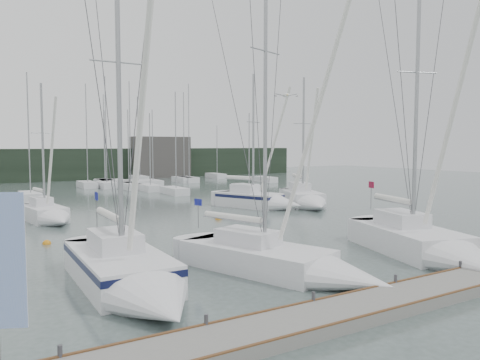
# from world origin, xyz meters

# --- Properties ---
(ground) EXTENTS (160.00, 160.00, 0.00)m
(ground) POSITION_xyz_m (0.00, 0.00, 0.00)
(ground) COLOR #475652
(ground) RESTS_ON ground
(dock) EXTENTS (24.00, 2.00, 0.40)m
(dock) POSITION_xyz_m (0.00, -5.00, 0.20)
(dock) COLOR slate
(dock) RESTS_ON ground
(far_treeline) EXTENTS (90.00, 4.00, 5.00)m
(far_treeline) POSITION_xyz_m (0.00, 62.00, 2.50)
(far_treeline) COLOR black
(far_treeline) RESTS_ON ground
(far_building_right) EXTENTS (10.00, 3.00, 7.00)m
(far_building_right) POSITION_xyz_m (18.00, 60.00, 3.50)
(far_building_right) COLOR #413E3C
(far_building_right) RESTS_ON ground
(mast_forest) EXTENTS (53.66, 27.18, 14.72)m
(mast_forest) POSITION_xyz_m (3.61, 44.14, 0.47)
(mast_forest) COLOR white
(mast_forest) RESTS_ON ground
(sailboat_near_left) EXTENTS (3.29, 10.31, 14.78)m
(sailboat_near_left) POSITION_xyz_m (-6.57, 0.80, 0.63)
(sailboat_near_left) COLOR white
(sailboat_near_left) RESTS_ON ground
(sailboat_near_center) EXTENTS (6.02, 10.17, 16.29)m
(sailboat_near_center) POSITION_xyz_m (0.05, -0.55, 0.52)
(sailboat_near_center) COLOR white
(sailboat_near_center) RESTS_ON ground
(sailboat_near_right) EXTENTS (5.81, 10.32, 15.62)m
(sailboat_near_right) POSITION_xyz_m (7.52, -1.60, 0.60)
(sailboat_near_right) COLOR white
(sailboat_near_right) RESTS_ON ground
(sailboat_mid_b) EXTENTS (3.24, 7.04, 10.74)m
(sailboat_mid_b) POSITION_xyz_m (-6.47, 19.78, 0.52)
(sailboat_mid_b) COLOR white
(sailboat_mid_b) RESTS_ON ground
(sailboat_mid_d) EXTENTS (5.75, 8.59, 12.73)m
(sailboat_mid_d) POSITION_xyz_m (11.07, 18.32, 0.64)
(sailboat_mid_d) COLOR white
(sailboat_mid_d) RESTS_ON ground
(sailboat_mid_e) EXTENTS (5.51, 8.75, 12.54)m
(sailboat_mid_e) POSITION_xyz_m (14.74, 16.73, 0.62)
(sailboat_mid_e) COLOR white
(sailboat_mid_e) RESTS_ON ground
(buoy_a) EXTENTS (0.52, 0.52, 0.52)m
(buoy_a) POSITION_xyz_m (-5.20, 12.98, 0.00)
(buoy_a) COLOR orange
(buoy_a) RESTS_ON ground
(buoy_b) EXTENTS (0.51, 0.51, 0.51)m
(buoy_b) POSITION_xyz_m (4.68, 14.85, 0.00)
(buoy_b) COLOR orange
(buoy_b) RESTS_ON ground
(buoy_c) EXTENTS (0.48, 0.48, 0.48)m
(buoy_c) POSITION_xyz_m (-7.82, 12.10, 0.00)
(buoy_c) COLOR orange
(buoy_c) RESTS_ON ground
(dock_banner) EXTENTS (0.60, 0.31, 4.30)m
(dock_banner) POSITION_xyz_m (-11.19, -5.10, 2.94)
(dock_banner) COLOR gray
(dock_banner) RESTS_ON dock
(seagull) EXTENTS (1.00, 0.56, 0.21)m
(seagull) POSITION_xyz_m (1.39, 2.07, 7.90)
(seagull) COLOR white
(seagull) RESTS_ON ground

